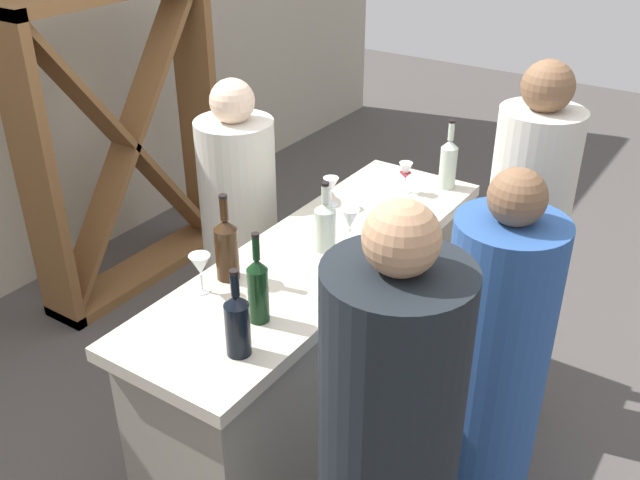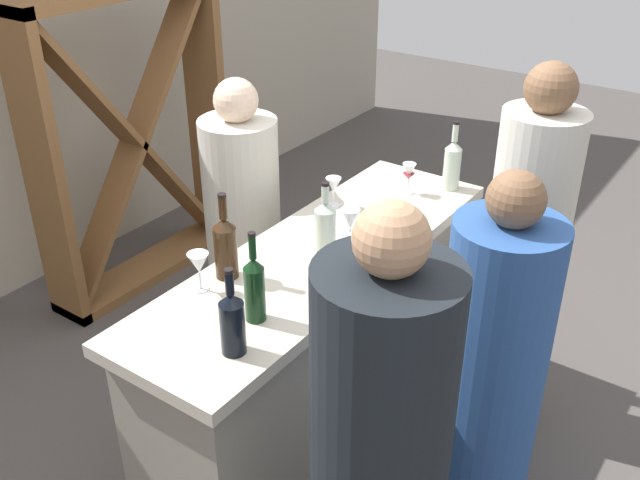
{
  "view_description": "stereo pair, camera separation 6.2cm",
  "coord_description": "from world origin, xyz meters",
  "px_view_note": "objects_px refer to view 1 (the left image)",
  "views": [
    {
      "loc": [
        -1.99,
        -1.32,
        2.32
      ],
      "look_at": [
        0.0,
        0.0,
        0.99
      ],
      "focal_mm": 40.29,
      "sensor_mm": 36.0,
      "label": 1
    },
    {
      "loc": [
        -1.95,
        -1.38,
        2.32
      ],
      "look_at": [
        0.0,
        0.0,
        0.99
      ],
      "focal_mm": 40.29,
      "sensor_mm": 36.0,
      "label": 2
    }
  ],
  "objects_px": {
    "wine_glass_near_left": "(354,248)",
    "person_right_guest": "(387,473)",
    "wine_glass_near_right": "(405,172)",
    "person_server_behind": "(241,242)",
    "wine_bottle_rightmost_clear_pale": "(448,162)",
    "wine_glass_near_center": "(350,220)",
    "wine_glass_far_center": "(200,266)",
    "wine_bottle_leftmost_near_black": "(237,323)",
    "wine_bottle_second_right_clear_pale": "(325,225)",
    "person_center_guest": "(493,365)",
    "wine_bottle_second_left_dark_green": "(258,288)",
    "wine_rack": "(127,144)",
    "wine_bottle_center_amber_brown": "(227,247)",
    "person_left_guest": "(520,265)",
    "wine_glass_far_left": "(331,186)"
  },
  "relations": [
    {
      "from": "person_server_behind",
      "to": "wine_glass_far_center",
      "type": "bearing_deg",
      "value": -81.41
    },
    {
      "from": "wine_bottle_center_amber_brown",
      "to": "wine_bottle_second_left_dark_green",
      "type": "bearing_deg",
      "value": -119.85
    },
    {
      "from": "wine_rack",
      "to": "person_left_guest",
      "type": "distance_m",
      "value": 2.24
    },
    {
      "from": "wine_glass_near_left",
      "to": "person_right_guest",
      "type": "height_order",
      "value": "person_right_guest"
    },
    {
      "from": "wine_bottle_second_right_clear_pale",
      "to": "person_right_guest",
      "type": "xyz_separation_m",
      "value": [
        -0.68,
        -0.66,
        -0.31
      ]
    },
    {
      "from": "wine_rack",
      "to": "wine_bottle_second_left_dark_green",
      "type": "xyz_separation_m",
      "value": [
        -1.02,
        -1.73,
        0.22
      ]
    },
    {
      "from": "wine_bottle_rightmost_clear_pale",
      "to": "wine_glass_far_center",
      "type": "bearing_deg",
      "value": 164.96
    },
    {
      "from": "person_left_guest",
      "to": "wine_glass_near_center",
      "type": "bearing_deg",
      "value": 64.32
    },
    {
      "from": "wine_bottle_leftmost_near_black",
      "to": "wine_glass_near_left",
      "type": "distance_m",
      "value": 0.59
    },
    {
      "from": "wine_glass_far_center",
      "to": "wine_bottle_leftmost_near_black",
      "type": "bearing_deg",
      "value": -121.08
    },
    {
      "from": "wine_bottle_leftmost_near_black",
      "to": "person_left_guest",
      "type": "height_order",
      "value": "person_left_guest"
    },
    {
      "from": "wine_bottle_rightmost_clear_pale",
      "to": "wine_glass_near_center",
      "type": "distance_m",
      "value": 0.7
    },
    {
      "from": "person_right_guest",
      "to": "wine_bottle_center_amber_brown",
      "type": "bearing_deg",
      "value": -5.22
    },
    {
      "from": "wine_rack",
      "to": "wine_bottle_center_amber_brown",
      "type": "distance_m",
      "value": 1.73
    },
    {
      "from": "wine_rack",
      "to": "person_right_guest",
      "type": "distance_m",
      "value": 2.61
    },
    {
      "from": "person_server_behind",
      "to": "wine_bottle_center_amber_brown",
      "type": "bearing_deg",
      "value": -75.51
    },
    {
      "from": "wine_bottle_leftmost_near_black",
      "to": "wine_glass_near_center",
      "type": "distance_m",
      "value": 0.77
    },
    {
      "from": "wine_glass_near_right",
      "to": "person_right_guest",
      "type": "height_order",
      "value": "person_right_guest"
    },
    {
      "from": "wine_bottle_rightmost_clear_pale",
      "to": "wine_glass_near_left",
      "type": "distance_m",
      "value": 0.88
    },
    {
      "from": "wine_rack",
      "to": "wine_glass_near_center",
      "type": "relative_size",
      "value": 11.17
    },
    {
      "from": "wine_rack",
      "to": "wine_glass_near_center",
      "type": "distance_m",
      "value": 1.78
    },
    {
      "from": "wine_rack",
      "to": "wine_bottle_center_amber_brown",
      "type": "bearing_deg",
      "value": -120.52
    },
    {
      "from": "wine_glass_near_center",
      "to": "wine_glass_far_left",
      "type": "xyz_separation_m",
      "value": [
        0.24,
        0.25,
        -0.01
      ]
    },
    {
      "from": "wine_bottle_second_right_clear_pale",
      "to": "person_left_guest",
      "type": "xyz_separation_m",
      "value": [
        0.61,
        -0.58,
        -0.29
      ]
    },
    {
      "from": "wine_glass_far_left",
      "to": "person_left_guest",
      "type": "xyz_separation_m",
      "value": [
        0.28,
        -0.77,
        -0.28
      ]
    },
    {
      "from": "person_center_guest",
      "to": "person_server_behind",
      "type": "bearing_deg",
      "value": 12.27
    },
    {
      "from": "wine_glass_near_left",
      "to": "wine_bottle_second_left_dark_green",
      "type": "bearing_deg",
      "value": 165.56
    },
    {
      "from": "person_center_guest",
      "to": "person_server_behind",
      "type": "relative_size",
      "value": 0.98
    },
    {
      "from": "wine_glass_near_center",
      "to": "person_left_guest",
      "type": "bearing_deg",
      "value": -45.24
    },
    {
      "from": "wine_bottle_rightmost_clear_pale",
      "to": "person_center_guest",
      "type": "distance_m",
      "value": 1.0
    },
    {
      "from": "wine_rack",
      "to": "wine_bottle_leftmost_near_black",
      "type": "bearing_deg",
      "value": -123.64
    },
    {
      "from": "person_left_guest",
      "to": "wine_bottle_second_right_clear_pale",
      "type": "bearing_deg",
      "value": 65.78
    },
    {
      "from": "wine_glass_near_right",
      "to": "person_server_behind",
      "type": "bearing_deg",
      "value": 121.29
    },
    {
      "from": "wine_glass_near_right",
      "to": "person_center_guest",
      "type": "bearing_deg",
      "value": -129.84
    },
    {
      "from": "wine_bottle_second_left_dark_green",
      "to": "wine_bottle_second_right_clear_pale",
      "type": "relative_size",
      "value": 1.15
    },
    {
      "from": "wine_bottle_second_right_clear_pale",
      "to": "wine_glass_near_left",
      "type": "height_order",
      "value": "wine_bottle_second_right_clear_pale"
    },
    {
      "from": "wine_bottle_leftmost_near_black",
      "to": "wine_glass_near_center",
      "type": "relative_size",
      "value": 1.96
    },
    {
      "from": "wine_bottle_center_amber_brown",
      "to": "person_server_behind",
      "type": "xyz_separation_m",
      "value": [
        0.6,
        0.46,
        -0.4
      ]
    },
    {
      "from": "wine_bottle_center_amber_brown",
      "to": "person_right_guest",
      "type": "xyz_separation_m",
      "value": [
        -0.32,
        -0.84,
        -0.33
      ]
    },
    {
      "from": "wine_bottle_second_right_clear_pale",
      "to": "wine_glass_far_center",
      "type": "height_order",
      "value": "wine_bottle_second_right_clear_pale"
    },
    {
      "from": "wine_rack",
      "to": "person_center_guest",
      "type": "relative_size",
      "value": 1.19
    },
    {
      "from": "wine_glass_far_center",
      "to": "person_center_guest",
      "type": "distance_m",
      "value": 1.12
    },
    {
      "from": "wine_bottle_second_right_clear_pale",
      "to": "person_left_guest",
      "type": "bearing_deg",
      "value": -43.78
    },
    {
      "from": "wine_bottle_center_amber_brown",
      "to": "wine_bottle_rightmost_clear_pale",
      "type": "relative_size",
      "value": 1.03
    },
    {
      "from": "wine_bottle_leftmost_near_black",
      "to": "wine_bottle_second_right_clear_pale",
      "type": "relative_size",
      "value": 1.05
    },
    {
      "from": "wine_bottle_rightmost_clear_pale",
      "to": "wine_glass_near_right",
      "type": "distance_m",
      "value": 0.2
    },
    {
      "from": "wine_rack",
      "to": "wine_glass_near_right",
      "type": "distance_m",
      "value": 1.68
    },
    {
      "from": "wine_rack",
      "to": "person_center_guest",
      "type": "xyz_separation_m",
      "value": [
        -0.45,
        -2.35,
        -0.2
      ]
    },
    {
      "from": "wine_bottle_second_left_dark_green",
      "to": "wine_bottle_center_amber_brown",
      "type": "xyz_separation_m",
      "value": [
        0.15,
        0.25,
        0.0
      ]
    },
    {
      "from": "wine_glass_near_left",
      "to": "wine_glass_far_center",
      "type": "xyz_separation_m",
      "value": [
        -0.39,
        0.38,
        -0.0
      ]
    }
  ]
}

